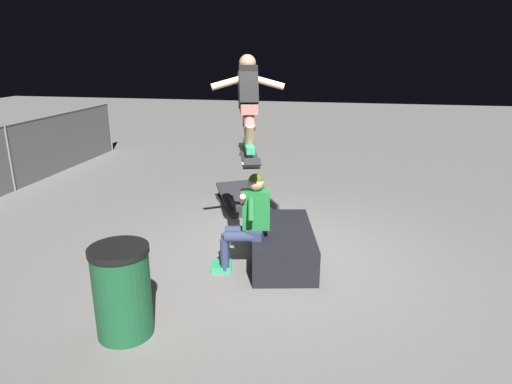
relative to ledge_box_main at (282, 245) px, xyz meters
name	(u,v)px	position (x,y,z in m)	size (l,w,h in m)	color
ground_plane	(275,257)	(0.08, 0.10, -0.23)	(40.00, 40.00, 0.00)	slate
ledge_box_main	(282,245)	(0.00, 0.00, 0.00)	(1.55, 0.81, 0.45)	black
person_sitting_on_ledge	(248,218)	(-0.35, 0.39, 0.48)	(0.59, 0.78, 1.29)	#2D3856
skateboard	(249,155)	(-0.23, 0.40, 1.27)	(1.03, 0.49, 0.16)	black
skater_airborne	(248,98)	(-0.18, 0.42, 1.95)	(0.64, 0.87, 1.12)	#2D9E66
kicker_ramp	(247,202)	(2.12, 0.95, -0.16)	(1.47, 1.36, 0.43)	#28282D
trash_bin	(122,291)	(-1.95, 1.31, 0.25)	(0.58, 0.58, 0.94)	#19512D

